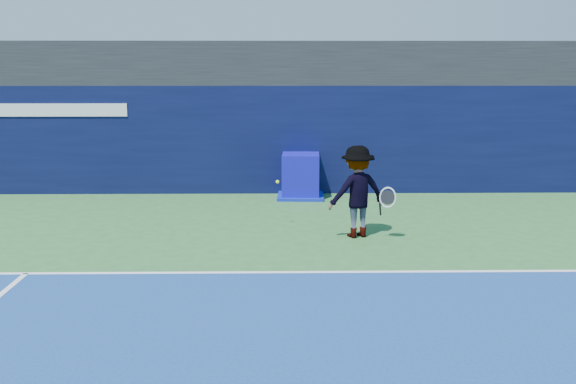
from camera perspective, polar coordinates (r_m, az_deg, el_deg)
name	(u,v)px	position (r m, az deg, el deg)	size (l,w,h in m)	color
ground	(326,347)	(8.51, 3.43, -13.57)	(80.00, 80.00, 0.00)	#2F6831
baseline	(314,272)	(11.29, 2.30, -7.13)	(24.00, 0.10, 0.01)	white
stadium_band	(299,63)	(19.21, 0.98, 11.36)	(36.00, 3.00, 1.20)	black
back_wall_assembly	(300,138)	(18.32, 1.04, 4.78)	(36.00, 1.03, 3.00)	black
equipment_cart	(301,178)	(17.47, 1.13, 1.30)	(1.30, 1.30, 1.20)	#100BA7
tennis_player	(357,192)	(13.45, 6.18, 0.03)	(1.47, 1.08, 1.93)	silver
tennis_ball	(277,182)	(14.21, -0.94, 0.92)	(0.08, 0.08, 0.08)	#E5F81B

